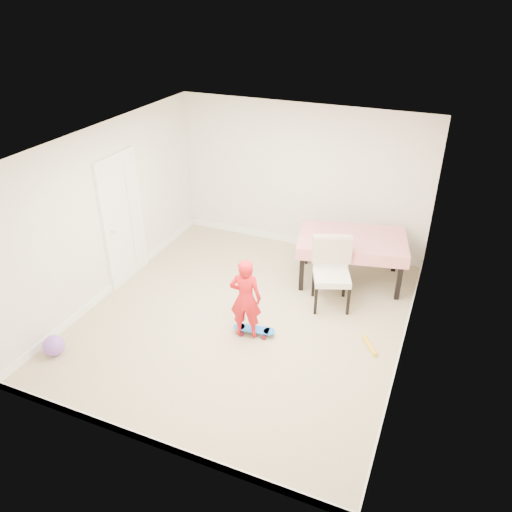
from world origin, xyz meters
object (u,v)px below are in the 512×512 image
at_px(balloon, 54,346).
at_px(skateboard, 254,331).
at_px(child, 246,301).
at_px(dining_table, 350,259).
at_px(dining_chair, 332,275).

bearing_deg(balloon, skateboard, 31.93).
distance_m(child, balloon, 2.60).
xyz_separation_m(dining_table, dining_chair, (-0.10, -0.82, 0.14)).
bearing_deg(dining_table, skateboard, -127.26).
bearing_deg(skateboard, dining_table, 56.75).
distance_m(dining_chair, skateboard, 1.44).
bearing_deg(child, dining_table, -127.90).
bearing_deg(dining_table, child, -128.46).
relative_size(child, balloon, 4.23).
distance_m(dining_table, dining_chair, 0.84).
height_order(dining_table, dining_chair, dining_chair).
height_order(dining_chair, skateboard, dining_chair).
height_order(skateboard, child, child).
height_order(dining_chair, balloon, dining_chair).
distance_m(dining_chair, balloon, 3.98).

